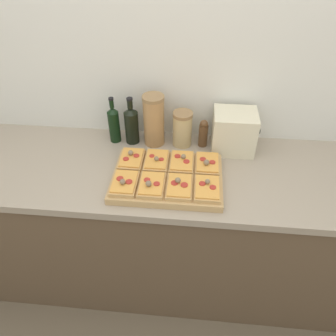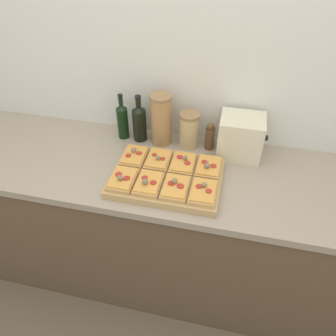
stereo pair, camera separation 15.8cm
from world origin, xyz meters
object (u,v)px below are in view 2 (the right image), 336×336
Objects in this scene: pepper_mill at (210,136)px; grain_jar_short at (189,130)px; toaster_oven at (241,136)px; cutting_board at (167,178)px; grain_jar_tall at (161,120)px; olive_oil_bottle at (123,120)px; wine_bottle at (139,122)px.

grain_jar_short is at bearing 180.00° from pepper_mill.
pepper_mill is (0.11, -0.00, -0.02)m from grain_jar_short.
cutting_board is at bearing -137.27° from toaster_oven.
toaster_oven is at bearing -3.31° from grain_jar_short.
cutting_board is at bearing -71.88° from grain_jar_tall.
cutting_board is 0.33m from grain_jar_short.
olive_oil_bottle is 1.67× the size of pepper_mill.
cutting_board is at bearing -99.20° from grain_jar_short.
grain_jar_short reaches higher than pepper_mill.
wine_bottle is at bearing -180.00° from grain_jar_tall.
grain_jar_tall is 0.43m from toaster_oven.
pepper_mill is at bearing -0.00° from grain_jar_tall.
olive_oil_bottle is at bearing 180.00° from pepper_mill.
toaster_oven is (0.65, -0.02, 0.00)m from olive_oil_bottle.
wine_bottle is 0.28m from grain_jar_short.
grain_jar_tall is 1.16× the size of toaster_oven.
cutting_board is 0.36m from pepper_mill.
grain_jar_tall is at bearing 180.00° from pepper_mill.
cutting_board is 2.12× the size of toaster_oven.
grain_jar_short is (0.28, 0.00, -0.01)m from wine_bottle.
pepper_mill is at bearing -0.00° from wine_bottle.
olive_oil_bottle is 1.08× the size of toaster_oven.
wine_bottle reaches higher than pepper_mill.
toaster_oven is (0.32, 0.30, 0.09)m from cutting_board.
wine_bottle is 1.69× the size of pepper_mill.
wine_bottle reaches higher than toaster_oven.
wine_bottle is 0.39m from pepper_mill.
wine_bottle is (-0.23, 0.31, 0.09)m from cutting_board.
cutting_board is at bearing -117.64° from pepper_mill.
olive_oil_bottle reaches higher than toaster_oven.
grain_jar_tall is (0.22, 0.00, 0.03)m from olive_oil_bottle.
cutting_board is 3.29× the size of pepper_mill.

